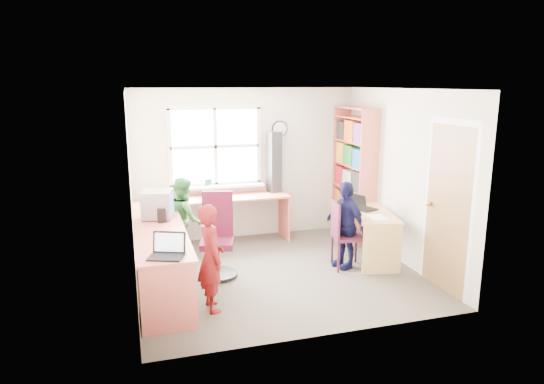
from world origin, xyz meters
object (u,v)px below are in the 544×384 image
(crt_monitor, at_px, (157,205))
(person_green, at_px, (184,219))
(potted_plant, at_px, (207,187))
(laptop_left, at_px, (167,251))
(cd_tower, at_px, (274,162))
(swivel_chair, at_px, (218,240))
(person_red, at_px, (211,258))
(laptop_right, at_px, (361,206))
(person_navy, at_px, (345,225))
(bookshelf, at_px, (354,176))
(wooden_chair, at_px, (343,232))
(l_desk, at_px, (179,257))
(right_desk, at_px, (370,225))

(crt_monitor, xyz_separation_m, person_green, (0.38, 0.40, -0.34))
(potted_plant, bearing_deg, laptop_left, -107.74)
(cd_tower, bearing_deg, potted_plant, 166.11)
(swivel_chair, distance_m, crt_monitor, 0.90)
(cd_tower, bearing_deg, person_red, -136.76)
(laptop_right, height_order, person_navy, person_navy)
(laptop_right, bearing_deg, bookshelf, -38.09)
(wooden_chair, relative_size, crt_monitor, 2.11)
(swivel_chair, bearing_deg, laptop_left, -106.67)
(swivel_chair, xyz_separation_m, person_red, (-0.24, -0.97, 0.13))
(crt_monitor, distance_m, laptop_left, 1.47)
(laptop_left, height_order, laptop_right, laptop_left)
(wooden_chair, bearing_deg, person_red, -150.29)
(swivel_chair, height_order, person_green, person_green)
(person_red, xyz_separation_m, person_green, (-0.10, 1.65, -0.00))
(l_desk, bearing_deg, person_navy, 6.31)
(bookshelf, bearing_deg, wooden_chair, -120.65)
(cd_tower, relative_size, person_navy, 0.81)
(wooden_chair, distance_m, person_red, 2.05)
(right_desk, height_order, person_green, person_green)
(laptop_left, relative_size, person_navy, 0.35)
(bookshelf, relative_size, swivel_chair, 1.92)
(swivel_chair, bearing_deg, potted_plant, 100.86)
(laptop_left, distance_m, person_navy, 2.62)
(laptop_right, relative_size, potted_plant, 1.49)
(right_desk, relative_size, crt_monitor, 2.95)
(person_green, distance_m, person_navy, 2.24)
(right_desk, bearing_deg, laptop_right, 129.82)
(right_desk, xyz_separation_m, potted_plant, (-2.10, 1.37, 0.39))
(right_desk, bearing_deg, crt_monitor, -173.81)
(laptop_left, height_order, potted_plant, potted_plant)
(right_desk, distance_m, wooden_chair, 0.56)
(l_desk, xyz_separation_m, person_green, (0.20, 1.14, 0.14))
(swivel_chair, height_order, cd_tower, cd_tower)
(swivel_chair, bearing_deg, person_red, -89.54)
(person_green, bearing_deg, right_desk, -109.95)
(cd_tower, bearing_deg, laptop_right, -68.50)
(wooden_chair, xyz_separation_m, cd_tower, (-0.49, 1.61, 0.73))
(laptop_right, relative_size, person_navy, 0.36)
(person_red, height_order, person_navy, person_red)
(bookshelf, relative_size, person_red, 1.74)
(right_desk, bearing_deg, person_navy, -147.44)
(wooden_chair, bearing_deg, bookshelf, 68.25)
(l_desk, relative_size, potted_plant, 10.09)
(laptop_right, relative_size, person_green, 0.36)
(laptop_left, relative_size, person_green, 0.35)
(l_desk, height_order, swivel_chair, swivel_chair)
(right_desk, relative_size, bookshelf, 0.62)
(person_red, bearing_deg, wooden_chair, -74.65)
(right_desk, relative_size, swivel_chair, 1.18)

